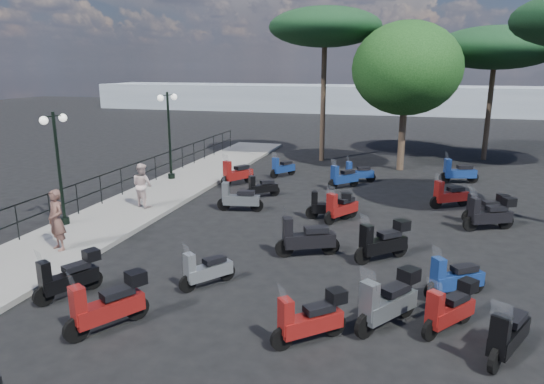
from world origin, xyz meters
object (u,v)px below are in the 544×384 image
(lamp_post_2, at_px, (169,130))
(broadleaf_tree, at_px, (407,69))
(pine_0, at_px, (496,48))
(scooter_16, at_px, (358,173))
(scooter_9, at_px, (262,188))
(scooter_20, at_px, (486,209))
(scooter_2, at_px, (239,199))
(scooter_26, at_px, (449,196))
(scooter_23, at_px, (508,336))
(scooter_4, at_px, (282,168))
(scooter_1, at_px, (69,277))
(lamp_post_1, at_px, (58,161))
(scooter_10, at_px, (343,178))
(scooter_8, at_px, (306,239))
(scooter_18, at_px, (450,309))
(pine_2, at_px, (325,28))
(scooter_25, at_px, (490,215))
(scooter_6, at_px, (108,305))
(scooter_13, at_px, (383,242))
(scooter_21, at_px, (458,173))
(scooter_7, at_px, (206,270))
(scooter_24, at_px, (454,279))
(scooter_14, at_px, (329,206))
(woman, at_px, (56,220))
(scooter_19, at_px, (388,302))
(scooter_12, at_px, (310,319))
(scooter_3, at_px, (237,174))
(scooter_15, at_px, (341,208))
(pedestrian_far, at_px, (142,185))

(lamp_post_2, xyz_separation_m, broadleaf_tree, (10.09, 5.66, 2.67))
(pine_0, bearing_deg, scooter_16, -129.10)
(scooter_9, distance_m, scooter_20, 8.36)
(lamp_post_2, height_order, scooter_20, lamp_post_2)
(scooter_2, height_order, scooter_26, scooter_2)
(scooter_23, bearing_deg, scooter_16, -45.51)
(scooter_2, xyz_separation_m, scooter_4, (0.06, 6.02, -0.04))
(scooter_1, relative_size, scooter_16, 1.03)
(scooter_2, bearing_deg, scooter_16, -42.48)
(lamp_post_1, relative_size, broadleaf_tree, 0.50)
(scooter_10, xyz_separation_m, broadleaf_tree, (2.29, 4.73, 4.60))
(lamp_post_2, distance_m, scooter_8, 10.85)
(scooter_23, bearing_deg, pine_0, -68.77)
(scooter_18, distance_m, pine_2, 19.48)
(scooter_25, bearing_deg, scooter_8, 100.08)
(lamp_post_1, xyz_separation_m, scooter_10, (8.05, 7.95, -1.78))
(scooter_6, xyz_separation_m, scooter_13, (5.08, 5.22, -0.01))
(lamp_post_1, height_order, scooter_26, lamp_post_1)
(scooter_21, xyz_separation_m, pine_2, (-6.96, 3.77, 6.67))
(scooter_21, bearing_deg, scooter_7, 135.13)
(scooter_16, bearing_deg, scooter_18, 168.57)
(scooter_24, distance_m, scooter_25, 5.54)
(scooter_2, height_order, scooter_25, scooter_25)
(scooter_24, relative_size, pine_0, 0.19)
(broadleaf_tree, bearing_deg, pine_2, 162.25)
(scooter_16, bearing_deg, scooter_14, 150.63)
(scooter_25, bearing_deg, scooter_1, 101.94)
(scooter_8, distance_m, scooter_25, 6.51)
(woman, distance_m, scooter_24, 10.57)
(scooter_7, distance_m, scooter_10, 10.87)
(scooter_1, distance_m, scooter_26, 13.50)
(scooter_4, xyz_separation_m, scooter_19, (5.62, -12.88, 0.12))
(scooter_7, distance_m, scooter_21, 14.69)
(scooter_24, bearing_deg, scooter_13, 9.64)
(scooter_12, xyz_separation_m, broadleaf_tree, (1.19, 17.16, 4.57))
(pine_0, bearing_deg, scooter_10, -127.28)
(lamp_post_1, distance_m, scooter_20, 14.24)
(scooter_3, relative_size, scooter_15, 1.09)
(lamp_post_2, height_order, pedestrian_far, lamp_post_2)
(scooter_1, xyz_separation_m, scooter_15, (5.21, 7.38, -0.02))
(scooter_16, bearing_deg, scooter_25, -164.52)
(scooter_13, bearing_deg, scooter_20, -77.86)
(scooter_2, height_order, scooter_24, scooter_2)
(scooter_13, bearing_deg, scooter_4, -12.70)
(scooter_2, bearing_deg, scooter_23, -143.23)
(scooter_13, distance_m, scooter_15, 3.55)
(scooter_2, bearing_deg, scooter_8, -147.22)
(scooter_10, bearing_deg, scooter_9, 81.65)
(scooter_12, bearing_deg, scooter_25, -69.45)
(scooter_6, height_order, scooter_15, scooter_6)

